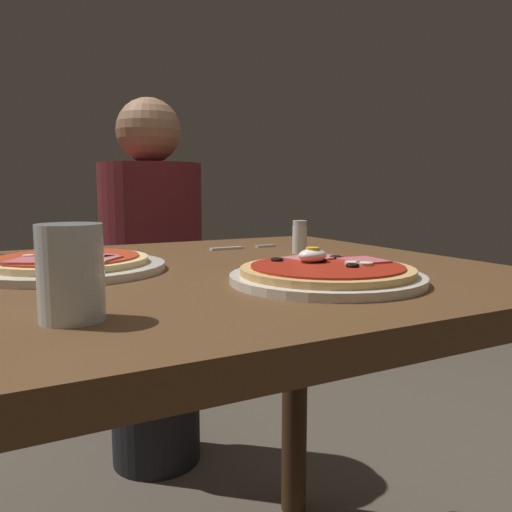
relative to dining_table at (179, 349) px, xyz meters
name	(u,v)px	position (x,y,z in m)	size (l,w,h in m)	color
dining_table	(179,349)	(0.00, 0.00, 0.00)	(1.05, 0.86, 0.77)	brown
pizza_foreground	(327,274)	(0.15, -0.20, 0.14)	(0.28, 0.28, 0.05)	silver
pizza_across_left	(69,264)	(-0.16, 0.08, 0.14)	(0.30, 0.30, 0.03)	silver
water_glass_near	(71,279)	(-0.20, -0.25, 0.17)	(0.07, 0.07, 0.10)	silver
fork	(238,248)	(0.22, 0.23, 0.13)	(0.16, 0.02, 0.00)	silver
knife	(0,256)	(-0.25, 0.31, 0.13)	(0.19, 0.08, 0.01)	silver
salt_shaker	(300,237)	(0.30, 0.10, 0.16)	(0.03, 0.03, 0.07)	white
diner_person	(153,295)	(0.21, 0.82, -0.08)	(0.32, 0.32, 1.18)	black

